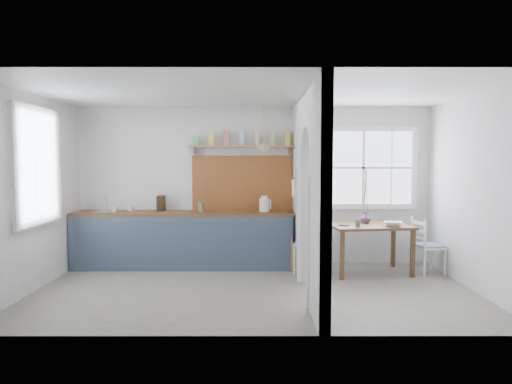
{
  "coord_description": "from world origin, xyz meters",
  "views": [
    {
      "loc": [
        0.02,
        -5.97,
        1.72
      ],
      "look_at": [
        0.03,
        0.43,
        1.28
      ],
      "focal_mm": 32.0,
      "sensor_mm": 36.0,
      "label": 1
    }
  ],
  "objects_px": {
    "dining_table": "(369,249)",
    "vase": "(365,218)",
    "chair_left": "(310,243)",
    "kettle": "(264,204)",
    "chair_right": "(428,245)"
  },
  "relations": [
    {
      "from": "chair_left",
      "to": "vase",
      "type": "bearing_deg",
      "value": 123.55
    },
    {
      "from": "chair_right",
      "to": "chair_left",
      "type": "bearing_deg",
      "value": 78.26
    },
    {
      "from": "dining_table",
      "to": "vase",
      "type": "bearing_deg",
      "value": 89.43
    },
    {
      "from": "kettle",
      "to": "vase",
      "type": "bearing_deg",
      "value": -14.02
    },
    {
      "from": "chair_left",
      "to": "kettle",
      "type": "xyz_separation_m",
      "value": [
        -0.69,
        0.4,
        0.56
      ]
    },
    {
      "from": "chair_right",
      "to": "dining_table",
      "type": "bearing_deg",
      "value": 77.92
    },
    {
      "from": "chair_left",
      "to": "vase",
      "type": "height_order",
      "value": "chair_left"
    },
    {
      "from": "chair_right",
      "to": "kettle",
      "type": "height_order",
      "value": "kettle"
    },
    {
      "from": "chair_left",
      "to": "vase",
      "type": "xyz_separation_m",
      "value": [
        0.88,
        0.19,
        0.36
      ]
    },
    {
      "from": "chair_right",
      "to": "vase",
      "type": "relative_size",
      "value": 5.06
    },
    {
      "from": "chair_left",
      "to": "chair_right",
      "type": "relative_size",
      "value": 1.11
    },
    {
      "from": "chair_left",
      "to": "kettle",
      "type": "relative_size",
      "value": 3.67
    },
    {
      "from": "dining_table",
      "to": "chair_right",
      "type": "height_order",
      "value": "chair_right"
    },
    {
      "from": "dining_table",
      "to": "chair_left",
      "type": "distance_m",
      "value": 0.91
    },
    {
      "from": "chair_left",
      "to": "kettle",
      "type": "bearing_deg",
      "value": -98.71
    }
  ]
}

